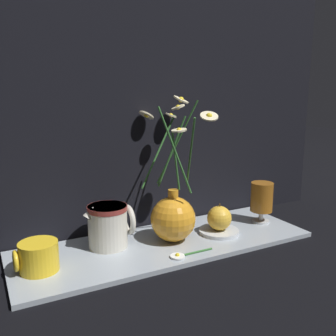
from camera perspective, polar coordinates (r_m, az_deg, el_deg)
ground_plane at (r=1.03m, az=-0.33°, el=-11.78°), size 6.00×6.00×0.00m
shelf at (r=1.03m, az=-0.33°, el=-11.48°), size 0.80×0.27×0.01m
backdrop_wall at (r=1.09m, az=-4.21°, el=19.09°), size 1.30×0.02×1.10m
vase_with_flowers at (r=1.01m, az=0.71°, el=-7.03°), size 0.19×0.24×0.38m
yellow_mug at (r=0.91m, az=-19.22°, el=-12.64°), size 0.10×0.09×0.07m
ceramic_pitcher at (r=0.99m, az=-9.01°, el=-8.42°), size 0.13×0.10×0.12m
tea_glass at (r=1.18m, az=14.16°, el=-4.50°), size 0.07×0.07×0.12m
saucer_plate at (r=1.09m, az=7.77°, el=-9.54°), size 0.11×0.11×0.01m
orange_fruit at (r=1.08m, az=7.82°, el=-7.57°), size 0.07×0.07×0.08m
loose_daisy at (r=0.94m, az=2.21°, el=-13.11°), size 0.12×0.04×0.01m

